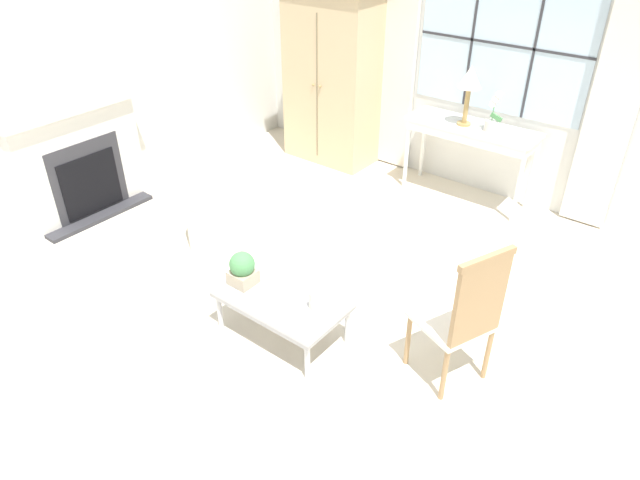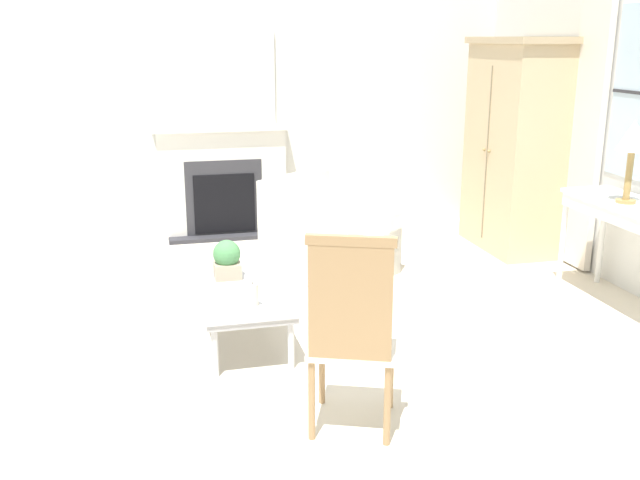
{
  "view_description": "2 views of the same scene",
  "coord_description": "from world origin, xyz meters",
  "px_view_note": "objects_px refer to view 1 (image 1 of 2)",
  "views": [
    {
      "loc": [
        2.11,
        -2.54,
        2.93
      ],
      "look_at": [
        -0.12,
        0.29,
        0.63
      ],
      "focal_mm": 32.0,
      "sensor_mm": 36.0,
      "label": 1
    },
    {
      "loc": [
        4.25,
        -0.7,
        1.97
      ],
      "look_at": [
        -0.03,
        0.34,
        0.72
      ],
      "focal_mm": 40.0,
      "sensor_mm": 36.0,
      "label": 2
    }
  ],
  "objects_px": {
    "armchair_upholstered": "(240,205)",
    "side_chair_wooden": "(466,312)",
    "potted_orchid": "(493,116)",
    "potted_plant_small": "(242,269)",
    "fireplace": "(78,152)",
    "console_table": "(472,133)",
    "pillar_candle": "(314,301)",
    "table_lamp": "(470,80)",
    "coffee_table": "(282,300)",
    "armoire": "(332,76)"
  },
  "relations": [
    {
      "from": "armchair_upholstered",
      "to": "console_table",
      "type": "bearing_deg",
      "value": 54.6
    },
    {
      "from": "armoire",
      "to": "potted_plant_small",
      "type": "height_order",
      "value": "armoire"
    },
    {
      "from": "fireplace",
      "to": "potted_plant_small",
      "type": "bearing_deg",
      "value": -5.59
    },
    {
      "from": "fireplace",
      "to": "side_chair_wooden",
      "type": "bearing_deg",
      "value": 2.91
    },
    {
      "from": "coffee_table",
      "to": "potted_plant_small",
      "type": "bearing_deg",
      "value": -168.96
    },
    {
      "from": "armoire",
      "to": "pillar_candle",
      "type": "distance_m",
      "value": 3.46
    },
    {
      "from": "armchair_upholstered",
      "to": "potted_plant_small",
      "type": "height_order",
      "value": "armchair_upholstered"
    },
    {
      "from": "armchair_upholstered",
      "to": "coffee_table",
      "type": "xyz_separation_m",
      "value": [
        1.33,
        -0.9,
        0.06
      ]
    },
    {
      "from": "armoire",
      "to": "table_lamp",
      "type": "distance_m",
      "value": 1.7
    },
    {
      "from": "coffee_table",
      "to": "console_table",
      "type": "bearing_deg",
      "value": 88.65
    },
    {
      "from": "coffee_table",
      "to": "pillar_candle",
      "type": "xyz_separation_m",
      "value": [
        0.28,
        0.03,
        0.11
      ]
    },
    {
      "from": "fireplace",
      "to": "potted_orchid",
      "type": "height_order",
      "value": "fireplace"
    },
    {
      "from": "table_lamp",
      "to": "side_chair_wooden",
      "type": "height_order",
      "value": "table_lamp"
    },
    {
      "from": "console_table",
      "to": "potted_plant_small",
      "type": "bearing_deg",
      "value": -97.53
    },
    {
      "from": "potted_orchid",
      "to": "potted_plant_small",
      "type": "bearing_deg",
      "value": -101.63
    },
    {
      "from": "armchair_upholstered",
      "to": "pillar_candle",
      "type": "xyz_separation_m",
      "value": [
        1.61,
        -0.88,
        0.17
      ]
    },
    {
      "from": "armoire",
      "to": "pillar_candle",
      "type": "height_order",
      "value": "armoire"
    },
    {
      "from": "armchair_upholstered",
      "to": "potted_plant_small",
      "type": "bearing_deg",
      "value": -43.76
    },
    {
      "from": "table_lamp",
      "to": "armchair_upholstered",
      "type": "height_order",
      "value": "table_lamp"
    },
    {
      "from": "potted_orchid",
      "to": "pillar_candle",
      "type": "xyz_separation_m",
      "value": [
        0.01,
        -2.8,
        -0.53
      ]
    },
    {
      "from": "console_table",
      "to": "coffee_table",
      "type": "bearing_deg",
      "value": -91.35
    },
    {
      "from": "armchair_upholstered",
      "to": "side_chair_wooden",
      "type": "bearing_deg",
      "value": -11.52
    },
    {
      "from": "console_table",
      "to": "coffee_table",
      "type": "relative_size",
      "value": 1.4
    },
    {
      "from": "table_lamp",
      "to": "side_chair_wooden",
      "type": "relative_size",
      "value": 0.55
    },
    {
      "from": "console_table",
      "to": "potted_plant_small",
      "type": "relative_size",
      "value": 4.99
    },
    {
      "from": "fireplace",
      "to": "armoire",
      "type": "height_order",
      "value": "fireplace"
    },
    {
      "from": "armchair_upholstered",
      "to": "potted_orchid",
      "type": "bearing_deg",
      "value": 50.12
    },
    {
      "from": "table_lamp",
      "to": "pillar_candle",
      "type": "height_order",
      "value": "table_lamp"
    },
    {
      "from": "coffee_table",
      "to": "potted_plant_small",
      "type": "distance_m",
      "value": 0.37
    },
    {
      "from": "armchair_upholstered",
      "to": "coffee_table",
      "type": "relative_size",
      "value": 1.29
    },
    {
      "from": "table_lamp",
      "to": "potted_plant_small",
      "type": "bearing_deg",
      "value": -96.22
    },
    {
      "from": "table_lamp",
      "to": "potted_orchid",
      "type": "relative_size",
      "value": 1.48
    },
    {
      "from": "side_chair_wooden",
      "to": "fireplace",
      "type": "bearing_deg",
      "value": -177.09
    },
    {
      "from": "console_table",
      "to": "pillar_candle",
      "type": "relative_size",
      "value": 8.21
    },
    {
      "from": "table_lamp",
      "to": "armchair_upholstered",
      "type": "relative_size",
      "value": 0.49
    },
    {
      "from": "potted_plant_small",
      "to": "pillar_candle",
      "type": "xyz_separation_m",
      "value": [
        0.6,
        0.09,
        -0.06
      ]
    },
    {
      "from": "table_lamp",
      "to": "side_chair_wooden",
      "type": "xyz_separation_m",
      "value": [
        1.24,
        -2.43,
        -0.67
      ]
    },
    {
      "from": "potted_orchid",
      "to": "side_chair_wooden",
      "type": "xyz_separation_m",
      "value": [
        0.96,
        -2.44,
        -0.37
      ]
    },
    {
      "from": "side_chair_wooden",
      "to": "pillar_candle",
      "type": "relative_size",
      "value": 6.68
    },
    {
      "from": "table_lamp",
      "to": "coffee_table",
      "type": "xyz_separation_m",
      "value": [
        0.01,
        -2.81,
        -0.94
      ]
    },
    {
      "from": "side_chair_wooden",
      "to": "coffee_table",
      "type": "relative_size",
      "value": 1.14
    },
    {
      "from": "fireplace",
      "to": "coffee_table",
      "type": "relative_size",
      "value": 2.15
    },
    {
      "from": "armchair_upholstered",
      "to": "side_chair_wooden",
      "type": "relative_size",
      "value": 1.14
    },
    {
      "from": "fireplace",
      "to": "console_table",
      "type": "height_order",
      "value": "fireplace"
    },
    {
      "from": "table_lamp",
      "to": "side_chair_wooden",
      "type": "bearing_deg",
      "value": -62.99
    },
    {
      "from": "armchair_upholstered",
      "to": "potted_plant_small",
      "type": "xyz_separation_m",
      "value": [
        1.01,
        -0.97,
        0.24
      ]
    },
    {
      "from": "table_lamp",
      "to": "armchair_upholstered",
      "type": "bearing_deg",
      "value": -124.71
    },
    {
      "from": "potted_plant_small",
      "to": "armoire",
      "type": "bearing_deg",
      "value": 115.29
    },
    {
      "from": "fireplace",
      "to": "pillar_candle",
      "type": "relative_size",
      "value": 12.62
    },
    {
      "from": "fireplace",
      "to": "table_lamp",
      "type": "bearing_deg",
      "value": 43.54
    }
  ]
}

